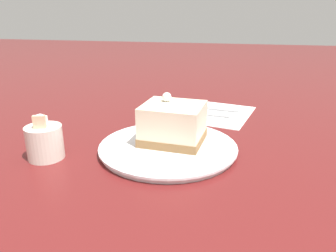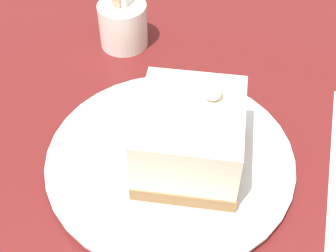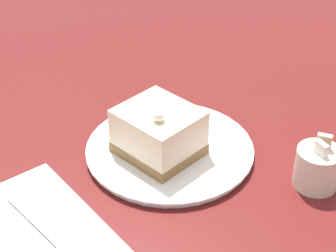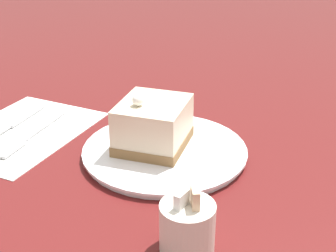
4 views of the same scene
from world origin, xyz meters
name	(u,v)px [view 3 (image 3 of 4)]	position (x,y,z in m)	size (l,w,h in m)	color
ground_plane	(181,142)	(0.00, 0.00, 0.00)	(4.00, 4.00, 0.00)	#5B1919
plate	(170,150)	(0.03, 0.01, 0.01)	(0.25, 0.25, 0.01)	white
cake_slice	(161,133)	(0.05, 0.00, 0.05)	(0.11, 0.12, 0.09)	olive
napkin	(27,243)	(0.29, -0.02, 0.00)	(0.24, 0.29, 0.00)	white
fork	(53,238)	(0.26, 0.00, 0.01)	(0.04, 0.18, 0.00)	#B2B2B7
sugar_bowl	(317,167)	(-0.04, 0.21, 0.03)	(0.06, 0.06, 0.08)	silver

